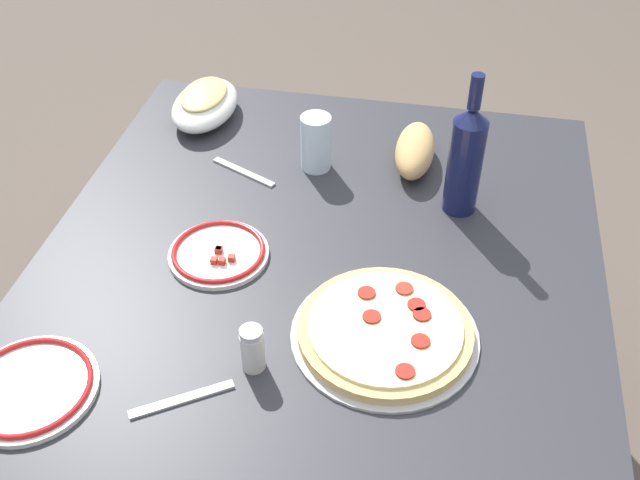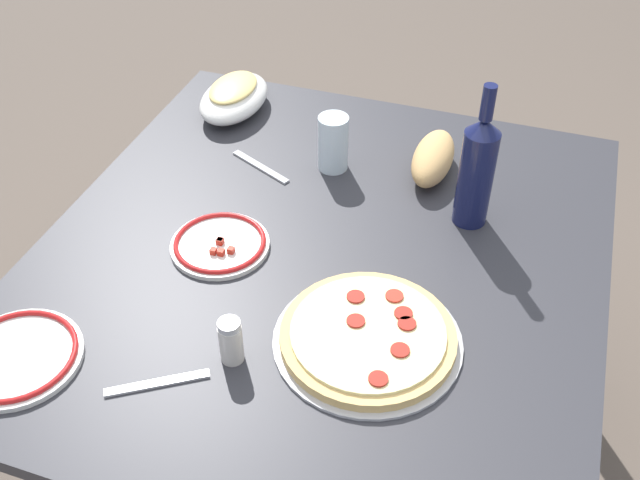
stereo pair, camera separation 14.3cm
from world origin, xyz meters
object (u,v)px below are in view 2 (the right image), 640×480
pepperoni_pizza (368,337)px  water_glass (333,143)px  dining_table (320,290)px  baked_pasta_dish (234,96)px  wine_bottle (477,169)px  side_plate_far (17,357)px  side_plate_near (220,244)px  bread_loaf (433,158)px  spice_shaker (231,341)px

pepperoni_pizza → water_glass: 0.53m
dining_table → pepperoni_pizza: 0.28m
baked_pasta_dish → water_glass: water_glass is taller
wine_bottle → water_glass: (0.09, 0.32, -0.06)m
side_plate_far → water_glass: bearing=-25.1°
side_plate_near → bread_loaf: size_ratio=0.96×
spice_shaker → bread_loaf: bearing=-17.9°
side_plate_near → bread_loaf: bearing=-41.8°
wine_bottle → bread_loaf: (0.14, 0.11, -0.09)m
side_plate_near → bread_loaf: bread_loaf is taller
dining_table → water_glass: size_ratio=9.28×
side_plate_far → bread_loaf: size_ratio=1.08×
baked_pasta_dish → spice_shaker: bearing=-156.7°
baked_pasta_dish → spice_shaker: spice_shaker is taller
spice_shaker → side_plate_far: bearing=109.4°
water_glass → side_plate_near: 0.36m
pepperoni_pizza → side_plate_near: 0.37m
baked_pasta_dish → water_glass: (-0.15, -0.31, 0.02)m
spice_shaker → wine_bottle: bearing=-32.2°
side_plate_near → spice_shaker: bearing=-151.4°
wine_bottle → bread_loaf: size_ratio=1.52×
pepperoni_pizza → side_plate_near: pepperoni_pizza is taller
pepperoni_pizza → water_glass: bearing=24.5°
dining_table → wine_bottle: size_ratio=3.85×
pepperoni_pizza → side_plate_near: size_ratio=1.67×
wine_bottle → side_plate_far: bearing=133.3°
side_plate_far → bread_loaf: bearing=-35.9°
bread_loaf → spice_shaker: spice_shaker is taller
side_plate_near → side_plate_far: (-0.37, 0.20, -0.00)m
baked_pasta_dish → side_plate_near: 0.52m
wine_bottle → spice_shaker: size_ratio=3.55×
baked_pasta_dish → side_plate_near: bearing=-159.6°
dining_table → bread_loaf: bearing=-24.5°
pepperoni_pizza → bread_loaf: (0.53, 0.00, 0.02)m
baked_pasta_dish → bread_loaf: size_ratio=1.18×
dining_table → side_plate_far: bearing=136.9°
wine_bottle → side_plate_far: 0.90m
wine_bottle → water_glass: 0.34m
pepperoni_pizza → side_plate_near: bearing=67.0°
side_plate_near → pepperoni_pizza: bearing=-113.0°
baked_pasta_dish → bread_loaf: same height
baked_pasta_dish → side_plate_far: baked_pasta_dish is taller
side_plate_near → side_plate_far: size_ratio=0.89×
wine_bottle → bread_loaf: wine_bottle is taller
dining_table → spice_shaker: size_ratio=13.69×
dining_table → side_plate_far: side_plate_far is taller
water_glass → side_plate_far: size_ratio=0.59×
water_glass → side_plate_far: bearing=154.9°
dining_table → bread_loaf: size_ratio=5.84×
baked_pasta_dish → bread_loaf: bearing=-101.3°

